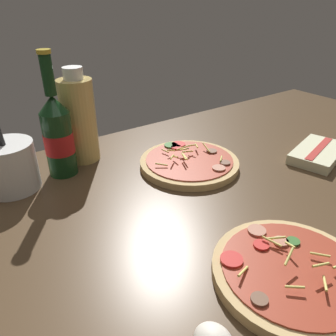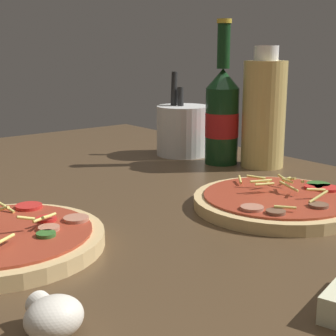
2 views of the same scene
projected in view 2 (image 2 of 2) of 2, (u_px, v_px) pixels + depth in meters
counter_slab at (190, 243)px, 62.16cm from camera, size 160.00×90.00×2.50cm
pizza_near at (2, 240)px, 57.10cm from camera, size 22.94×22.94×4.92cm
pizza_far at (277, 201)px, 71.52cm from camera, size 23.27×23.27×4.37cm
beer_bottle at (222, 114)px, 97.30cm from camera, size 6.37×6.37×26.90cm
oil_bottle at (264, 112)px, 94.72cm from camera, size 7.96×7.96×22.16cm
mushroom_right at (53, 316)px, 39.64cm from camera, size 4.97×4.74×3.32cm
utensil_crock at (183, 130)px, 106.30cm from camera, size 10.92×10.92×17.03cm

